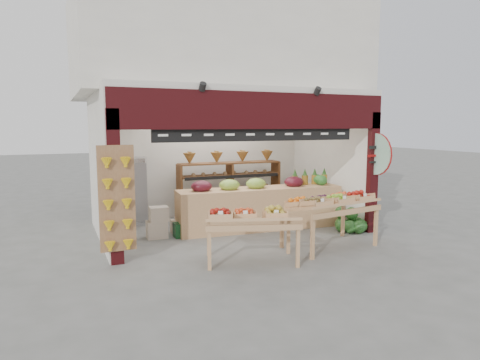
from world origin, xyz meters
name	(u,v)px	position (x,y,z in m)	size (l,w,h in m)	color
ground	(239,233)	(0.00, 0.00, 0.00)	(60.00, 60.00, 0.00)	#62625E
shop_structure	(212,61)	(0.00, 1.61, 3.92)	(6.36, 5.12, 5.40)	white
banana_board	(117,201)	(-2.73, -1.17, 1.12)	(0.60, 0.15, 1.80)	#997045
gift_sign	(376,154)	(2.75, -1.15, 1.75)	(0.04, 0.93, 0.92)	#A1CAB0
back_shelving	(230,178)	(0.45, 1.61, 1.04)	(2.71, 0.44, 1.70)	brown
refrigerator	(133,191)	(-1.95, 1.89, 0.80)	(0.63, 0.63, 1.61)	#B9BBC0
cardboard_stack	(168,225)	(-1.49, 0.38, 0.24)	(0.97, 0.71, 0.67)	beige
mid_counter	(260,207)	(0.61, 0.21, 0.52)	(3.86, 1.03, 1.18)	tan
display_table_left	(245,217)	(-0.66, -1.78, 0.78)	(1.80, 1.35, 1.02)	tan
display_table_right	(330,202)	(1.21, -1.65, 0.88)	(1.90, 1.24, 1.11)	tan
watermelon_pile	(351,222)	(2.39, -0.82, 0.20)	(0.75, 0.72, 0.55)	#1D521B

